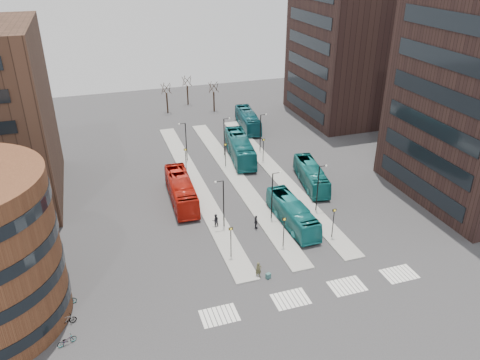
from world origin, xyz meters
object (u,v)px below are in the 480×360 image
object	(u,v)px
teal_bus_d	(248,120)
bicycle_mid	(67,320)
traveller	(258,270)
suitcase	(268,276)
red_bus	(181,190)
bicycle_far	(67,300)
teal_bus_c	(311,175)
commuter_a	(216,221)
bicycle_near	(67,340)
teal_bus_b	(240,148)
commuter_b	(256,222)
commuter_c	(295,225)
teal_bus_a	(292,213)

from	to	relation	value
teal_bus_d	bicycle_mid	size ratio (longest dim) A/B	6.59
traveller	suitcase	bearing A→B (deg)	-29.30
teal_bus_d	red_bus	bearing A→B (deg)	-119.80
teal_bus_d	bicycle_far	size ratio (longest dim) A/B	6.45
teal_bus_c	commuter_a	size ratio (longest dim) A/B	6.23
traveller	bicycle_near	distance (m)	18.56
teal_bus_b	teal_bus_c	size ratio (longest dim) A/B	1.19
red_bus	bicycle_mid	distance (m)	23.49
red_bus	bicycle_far	distance (m)	21.37
commuter_b	commuter_c	distance (m)	4.52
red_bus	commuter_c	xyz separation A→B (m)	(11.03, -11.11, -0.86)
suitcase	teal_bus_a	world-z (taller)	teal_bus_a
bicycle_mid	teal_bus_d	bearing A→B (deg)	-48.44
bicycle_far	bicycle_mid	bearing A→B (deg)	178.33
commuter_a	bicycle_near	distance (m)	21.59
red_bus	bicycle_mid	world-z (taller)	red_bus
teal_bus_b	commuter_b	size ratio (longest dim) A/B	7.33
commuter_c	bicycle_far	bearing A→B (deg)	-55.95
teal_bus_c	commuter_a	world-z (taller)	teal_bus_c
bicycle_near	bicycle_far	xyz separation A→B (m)	(0.00, 5.10, 0.04)
teal_bus_c	teal_bus_d	size ratio (longest dim) A/B	0.93
traveller	bicycle_far	world-z (taller)	traveller
red_bus	bicycle_far	xyz separation A→B (m)	(-14.17, -15.95, -1.17)
suitcase	teal_bus_c	xyz separation A→B (m)	(13.04, 17.21, 1.18)
teal_bus_d	bicycle_far	bearing A→B (deg)	-121.92
bicycle_near	red_bus	bearing A→B (deg)	-53.97
commuter_a	bicycle_mid	size ratio (longest dim) A/B	0.99
traveller	bicycle_far	xyz separation A→B (m)	(-18.26, 1.76, -0.39)
teal_bus_d	traveller	bearing A→B (deg)	-100.85
teal_bus_c	traveller	xyz separation A→B (m)	(-13.89, -16.67, -0.61)
teal_bus_b	teal_bus_d	distance (m)	13.49
teal_bus_c	teal_bus_d	bearing A→B (deg)	102.18
red_bus	teal_bus_b	world-z (taller)	teal_bus_b
teal_bus_c	bicycle_near	xyz separation A→B (m)	(-32.15, -20.01, -1.04)
suitcase	bicycle_near	world-z (taller)	bicycle_near
commuter_b	bicycle_mid	xyz separation A→B (m)	(-21.11, -9.51, -0.34)
bicycle_near	bicycle_mid	bearing A→B (deg)	-20.04
red_bus	commuter_b	distance (m)	11.55
red_bus	teal_bus_b	distance (m)	15.65
teal_bus_b	bicycle_far	xyz separation A→B (m)	(-25.65, -26.58, -1.27)
teal_bus_a	commuter_b	size ratio (longest dim) A/B	6.21
traveller	bicycle_mid	distance (m)	18.29
teal_bus_d	suitcase	bearing A→B (deg)	-99.54
teal_bus_c	traveller	bearing A→B (deg)	-119.85
teal_bus_b	bicycle_far	size ratio (longest dim) A/B	7.13
bicycle_far	teal_bus_b	bearing A→B (deg)	-45.66
commuter_b	bicycle_mid	size ratio (longest dim) A/B	0.99
suitcase	teal_bus_d	world-z (taller)	teal_bus_d
red_bus	bicycle_near	bearing A→B (deg)	-121.46
teal_bus_b	bicycle_near	size ratio (longest dim) A/B	7.73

